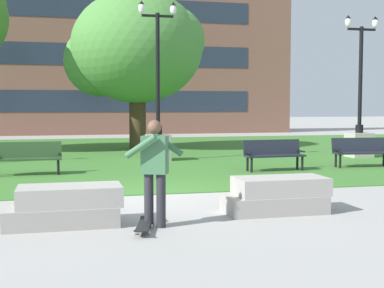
{
  "coord_description": "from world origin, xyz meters",
  "views": [
    {
      "loc": [
        -1.9,
        -11.33,
        1.95
      ],
      "look_at": [
        0.49,
        -1.4,
        1.2
      ],
      "focal_mm": 50.0,
      "sensor_mm": 36.0,
      "label": 1
    }
  ],
  "objects_px": {
    "concrete_block_left": "(277,195)",
    "park_bench_near_right": "(28,156)",
    "park_bench_near_left": "(361,150)",
    "lamp_post_center": "(359,129)",
    "person_skateboarder": "(155,166)",
    "concrete_block_center": "(66,206)",
    "park_bench_far_left": "(274,153)",
    "lamp_post_left": "(158,129)",
    "skateboard": "(144,226)"
  },
  "relations": [
    {
      "from": "concrete_block_left",
      "to": "park_bench_near_right",
      "type": "relative_size",
      "value": 1.03
    },
    {
      "from": "park_bench_near_left",
      "to": "lamp_post_center",
      "type": "height_order",
      "value": "lamp_post_center"
    },
    {
      "from": "lamp_post_center",
      "to": "person_skateboarder",
      "type": "bearing_deg",
      "value": -134.47
    },
    {
      "from": "concrete_block_center",
      "to": "person_skateboarder",
      "type": "bearing_deg",
      "value": -19.3
    },
    {
      "from": "park_bench_near_left",
      "to": "park_bench_near_right",
      "type": "bearing_deg",
      "value": 177.4
    },
    {
      "from": "park_bench_far_left",
      "to": "lamp_post_left",
      "type": "relative_size",
      "value": 0.33
    },
    {
      "from": "person_skateboarder",
      "to": "park_bench_near_right",
      "type": "xyz_separation_m",
      "value": [
        -2.36,
        7.05,
        -0.44
      ]
    },
    {
      "from": "concrete_block_left",
      "to": "skateboard",
      "type": "height_order",
      "value": "concrete_block_left"
    },
    {
      "from": "concrete_block_center",
      "to": "park_bench_near_left",
      "type": "height_order",
      "value": "park_bench_near_left"
    },
    {
      "from": "person_skateboarder",
      "to": "park_bench_near_left",
      "type": "relative_size",
      "value": 0.93
    },
    {
      "from": "concrete_block_center",
      "to": "lamp_post_center",
      "type": "distance_m",
      "value": 13.92
    },
    {
      "from": "person_skateboarder",
      "to": "lamp_post_left",
      "type": "relative_size",
      "value": 0.31
    },
    {
      "from": "concrete_block_center",
      "to": "lamp_post_left",
      "type": "bearing_deg",
      "value": 71.48
    },
    {
      "from": "concrete_block_center",
      "to": "person_skateboarder",
      "type": "relative_size",
      "value": 1.09
    },
    {
      "from": "park_bench_near_right",
      "to": "park_bench_near_left",
      "type": "bearing_deg",
      "value": -2.6
    },
    {
      "from": "park_bench_far_left",
      "to": "lamp_post_left",
      "type": "xyz_separation_m",
      "value": [
        -2.81,
        3.64,
        0.58
      ]
    },
    {
      "from": "skateboard",
      "to": "park_bench_near_right",
      "type": "height_order",
      "value": "park_bench_near_right"
    },
    {
      "from": "skateboard",
      "to": "lamp_post_center",
      "type": "xyz_separation_m",
      "value": [
        9.47,
        9.66,
        0.98
      ]
    },
    {
      "from": "concrete_block_left",
      "to": "park_bench_far_left",
      "type": "xyz_separation_m",
      "value": [
        2.26,
        5.7,
        0.23
      ]
    },
    {
      "from": "park_bench_near_left",
      "to": "lamp_post_center",
      "type": "distance_m",
      "value": 3.31
    },
    {
      "from": "concrete_block_left",
      "to": "lamp_post_center",
      "type": "distance_m",
      "value": 11.19
    },
    {
      "from": "park_bench_near_right",
      "to": "park_bench_far_left",
      "type": "bearing_deg",
      "value": -5.7
    },
    {
      "from": "person_skateboarder",
      "to": "lamp_post_left",
      "type": "height_order",
      "value": "lamp_post_left"
    },
    {
      "from": "lamp_post_center",
      "to": "park_bench_far_left",
      "type": "bearing_deg",
      "value": -146.48
    },
    {
      "from": "lamp_post_center",
      "to": "lamp_post_left",
      "type": "bearing_deg",
      "value": 175.64
    },
    {
      "from": "skateboard",
      "to": "park_bench_near_left",
      "type": "height_order",
      "value": "park_bench_near_left"
    },
    {
      "from": "concrete_block_left",
      "to": "lamp_post_left",
      "type": "bearing_deg",
      "value": 93.37
    },
    {
      "from": "concrete_block_center",
      "to": "concrete_block_left",
      "type": "bearing_deg",
      "value": 2.61
    },
    {
      "from": "concrete_block_center",
      "to": "lamp_post_left",
      "type": "relative_size",
      "value": 0.34
    },
    {
      "from": "person_skateboarder",
      "to": "concrete_block_left",
      "type": "bearing_deg",
      "value": 15.58
    },
    {
      "from": "concrete_block_left",
      "to": "lamp_post_left",
      "type": "height_order",
      "value": "lamp_post_left"
    },
    {
      "from": "concrete_block_center",
      "to": "park_bench_near_right",
      "type": "relative_size",
      "value": 1.03
    },
    {
      "from": "concrete_block_left",
      "to": "person_skateboarder",
      "type": "distance_m",
      "value": 2.53
    },
    {
      "from": "skateboard",
      "to": "park_bench_near_right",
      "type": "relative_size",
      "value": 0.57
    },
    {
      "from": "park_bench_near_right",
      "to": "concrete_block_left",
      "type": "bearing_deg",
      "value": -53.63
    },
    {
      "from": "park_bench_near_left",
      "to": "park_bench_near_right",
      "type": "xyz_separation_m",
      "value": [
        -9.99,
        0.45,
        0.0
      ]
    },
    {
      "from": "concrete_block_left",
      "to": "person_skateboarder",
      "type": "bearing_deg",
      "value": -164.42
    },
    {
      "from": "skateboard",
      "to": "park_bench_far_left",
      "type": "distance_m",
      "value": 8.18
    },
    {
      "from": "concrete_block_left",
      "to": "lamp_post_left",
      "type": "relative_size",
      "value": 0.34
    },
    {
      "from": "concrete_block_left",
      "to": "lamp_post_center",
      "type": "bearing_deg",
      "value": 51.8
    },
    {
      "from": "concrete_block_center",
      "to": "person_skateboarder",
      "type": "distance_m",
      "value": 1.61
    },
    {
      "from": "skateboard",
      "to": "lamp_post_left",
      "type": "relative_size",
      "value": 0.19
    },
    {
      "from": "concrete_block_center",
      "to": "skateboard",
      "type": "xyz_separation_m",
      "value": [
        1.17,
        -0.71,
        -0.22
      ]
    },
    {
      "from": "skateboard",
      "to": "park_bench_near_left",
      "type": "xyz_separation_m",
      "value": [
        7.85,
        6.83,
        0.45
      ]
    },
    {
      "from": "park_bench_near_right",
      "to": "concrete_block_center",
      "type": "bearing_deg",
      "value": -81.56
    },
    {
      "from": "person_skateboarder",
      "to": "lamp_post_center",
      "type": "distance_m",
      "value": 13.21
    },
    {
      "from": "park_bench_near_left",
      "to": "park_bench_near_right",
      "type": "relative_size",
      "value": 1.02
    },
    {
      "from": "skateboard",
      "to": "park_bench_near_right",
      "type": "xyz_separation_m",
      "value": [
        -2.14,
        7.28,
        0.45
      ]
    },
    {
      "from": "concrete_block_left",
      "to": "park_bench_far_left",
      "type": "distance_m",
      "value": 6.14
    },
    {
      "from": "skateboard",
      "to": "park_bench_far_left",
      "type": "height_order",
      "value": "park_bench_far_left"
    }
  ]
}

